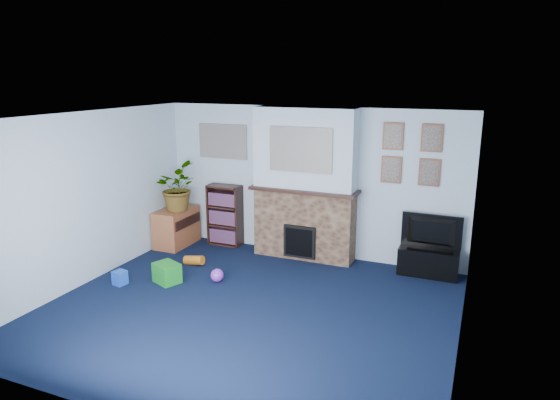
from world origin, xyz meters
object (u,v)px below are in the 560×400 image
at_px(sideboard, 176,225).
at_px(bookshelf, 225,216).
at_px(tv_stand, 428,261).
at_px(television, 431,232).

bearing_deg(sideboard, bookshelf, 24.99).
xyz_separation_m(tv_stand, bookshelf, (-3.43, 0.08, 0.28)).
relative_size(tv_stand, bookshelf, 0.81).
distance_m(tv_stand, sideboard, 4.20).
distance_m(tv_stand, television, 0.43).
relative_size(tv_stand, sideboard, 1.04).
bearing_deg(bookshelf, sideboard, -155.01).
xyz_separation_m(bookshelf, sideboard, (-0.76, -0.36, -0.15)).
bearing_deg(television, sideboard, 5.18).
height_order(television, sideboard, television).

